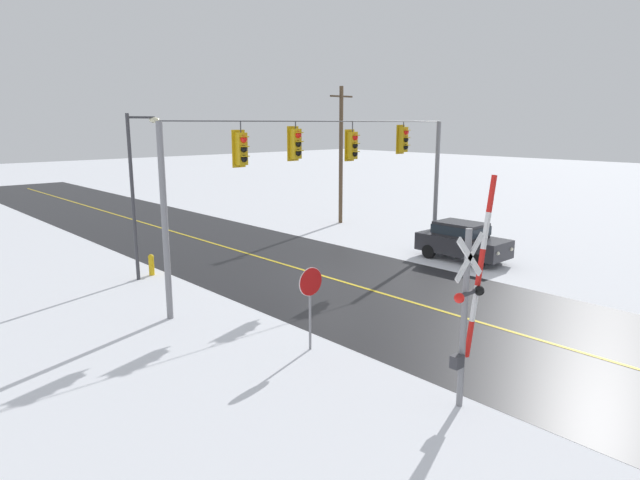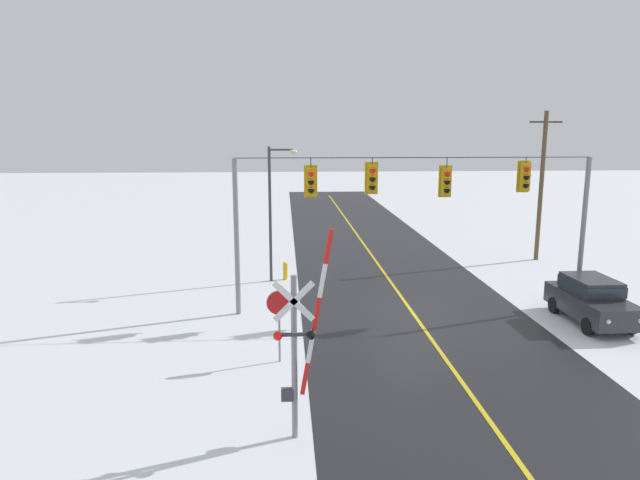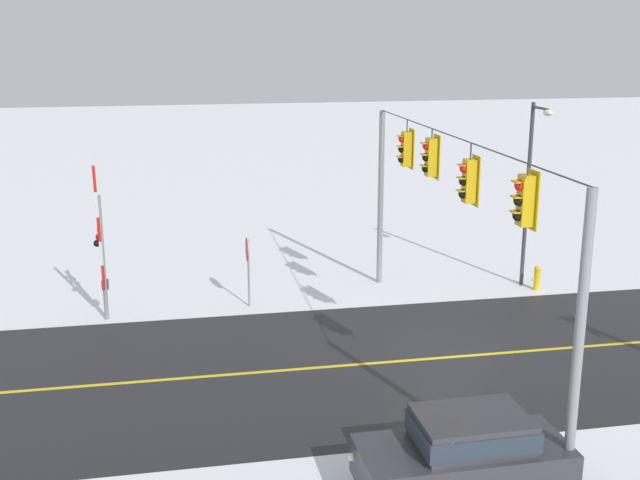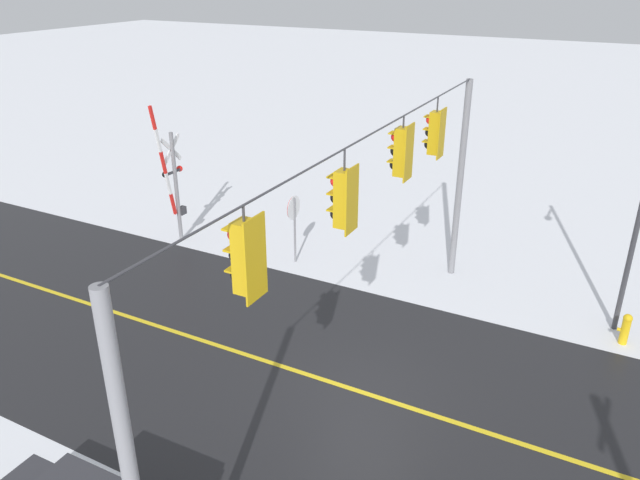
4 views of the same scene
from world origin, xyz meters
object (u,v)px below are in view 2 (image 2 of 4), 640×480
(fire_hydrant, at_px, (285,270))
(utility_pole, at_px, (541,185))
(stop_sign, at_px, (279,310))
(railroad_crossing, at_px, (298,345))
(parked_car_charcoal, at_px, (591,298))
(streetlamp_near, at_px, (274,201))

(fire_hydrant, bearing_deg, utility_pole, 13.76)
(stop_sign, relative_size, railroad_crossing, 0.46)
(fire_hydrant, bearing_deg, parked_car_charcoal, -31.50)
(railroad_crossing, distance_m, parked_car_charcoal, 13.73)
(streetlamp_near, bearing_deg, stop_sign, -88.47)
(streetlamp_near, xyz_separation_m, fire_hydrant, (0.48, 0.25, -3.45))
(railroad_crossing, height_order, utility_pole, utility_pole)
(parked_car_charcoal, height_order, fire_hydrant, parked_car_charcoal)
(utility_pole, bearing_deg, parked_car_charcoal, -104.17)
(stop_sign, xyz_separation_m, streetlamp_near, (-0.26, 9.90, 2.20))
(railroad_crossing, distance_m, streetlamp_near, 14.56)
(fire_hydrant, bearing_deg, stop_sign, -91.23)
(fire_hydrant, bearing_deg, streetlamp_near, -152.74)
(stop_sign, bearing_deg, railroad_crossing, -84.03)
(stop_sign, distance_m, parked_car_charcoal, 12.24)
(stop_sign, height_order, parked_car_charcoal, stop_sign)
(utility_pole, bearing_deg, railroad_crossing, -127.64)
(streetlamp_near, bearing_deg, fire_hydrant, 27.26)
(stop_sign, bearing_deg, parked_car_charcoal, 14.34)
(stop_sign, bearing_deg, utility_pole, 43.23)
(railroad_crossing, relative_size, parked_car_charcoal, 1.20)
(streetlamp_near, bearing_deg, utility_pole, 14.23)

